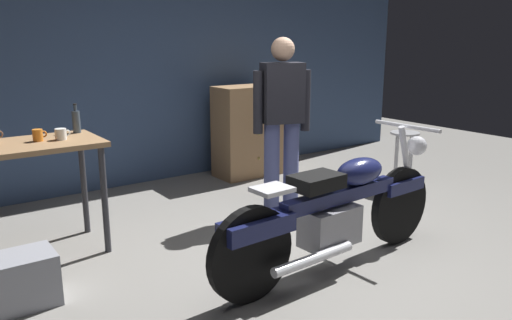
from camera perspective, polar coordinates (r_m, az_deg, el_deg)
ground_plane at (r=3.98m, az=5.71°, el=-11.14°), size 12.00×12.00×0.00m
back_wall at (r=6.00m, az=-12.22°, el=12.27°), size 8.00×0.12×3.10m
workbench at (r=4.14m, az=-25.94°, el=0.02°), size 1.30×0.64×0.90m
motorcycle at (r=3.73m, az=9.14°, el=-5.56°), size 2.19×0.60×1.00m
person_standing at (r=4.80m, az=2.95°, el=4.77°), size 0.55×0.32×1.67m
shop_stool at (r=5.88m, az=16.38°, el=1.67°), size 0.32×0.32×0.64m
wooden_dresser at (r=6.18m, az=-0.91°, el=3.27°), size 0.80×0.47×1.10m
storage_bin at (r=3.61m, az=-25.11°, el=-12.21°), size 0.44×0.32×0.34m
mug_white_ceramic at (r=4.16m, az=-21.12°, el=2.74°), size 0.12×0.08×0.09m
mug_orange_travel at (r=4.17m, az=-23.36°, el=2.58°), size 0.11×0.07×0.09m
bottle at (r=4.42m, az=-19.60°, el=4.16°), size 0.06×0.06×0.24m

